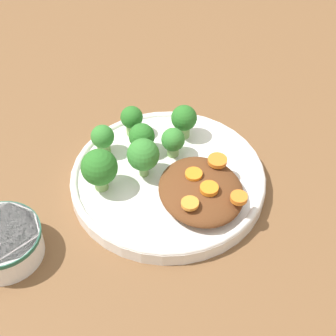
{
  "coord_description": "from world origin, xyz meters",
  "views": [
    {
      "loc": [
        -0.49,
        0.17,
        0.57
      ],
      "look_at": [
        0.0,
        0.0,
        0.03
      ],
      "focal_mm": 60.0,
      "sensor_mm": 36.0,
      "label": 1
    }
  ],
  "objects": [
    {
      "name": "carrot_slice_3",
      "position": [
        -0.09,
        -0.06,
        0.05
      ],
      "size": [
        0.02,
        0.02,
        0.01
      ],
      "primitive_type": "cylinder",
      "color": "orange",
      "rests_on": "stew_mound"
    },
    {
      "name": "carrot_slice_2",
      "position": [
        -0.02,
        -0.06,
        0.05
      ],
      "size": [
        0.03,
        0.03,
        0.01
      ],
      "primitive_type": "cylinder",
      "color": "orange",
      "rests_on": "stew_mound"
    },
    {
      "name": "carrot_slice_0",
      "position": [
        -0.08,
        -0.0,
        0.05
      ],
      "size": [
        0.02,
        0.02,
        0.0
      ],
      "primitive_type": "cylinder",
      "color": "orange",
      "rests_on": "stew_mound"
    },
    {
      "name": "broccoli_floret_1",
      "position": [
        0.04,
        -0.02,
        0.05
      ],
      "size": [
        0.03,
        0.03,
        0.04
      ],
      "color": "#7FA85B",
      "rests_on": "plate"
    },
    {
      "name": "broccoli_floret_0",
      "position": [
        0.01,
        0.09,
        0.06
      ],
      "size": [
        0.05,
        0.05,
        0.06
      ],
      "color": "#7FA85B",
      "rests_on": "plate"
    },
    {
      "name": "broccoli_floret_2",
      "position": [
        0.01,
        0.03,
        0.05
      ],
      "size": [
        0.04,
        0.04,
        0.06
      ],
      "color": "#7FA85B",
      "rests_on": "plate"
    },
    {
      "name": "stew_mound",
      "position": [
        -0.05,
        -0.03,
        0.03
      ],
      "size": [
        0.12,
        0.11,
        0.03
      ],
      "primitive_type": "ellipsoid",
      "color": "#5B3319",
      "rests_on": "plate"
    },
    {
      "name": "broccoli_floret_3",
      "position": [
        0.07,
        0.07,
        0.05
      ],
      "size": [
        0.03,
        0.03,
        0.05
      ],
      "color": "#759E51",
      "rests_on": "plate"
    },
    {
      "name": "dip_bowl",
      "position": [
        -0.04,
        0.23,
        0.02
      ],
      "size": [
        0.1,
        0.1,
        0.04
      ],
      "color": "white",
      "rests_on": "ground_plane"
    },
    {
      "name": "broccoli_floret_5",
      "position": [
        0.1,
        0.02,
        0.05
      ],
      "size": [
        0.03,
        0.03,
        0.05
      ],
      "color": "#7FA85B",
      "rests_on": "plate"
    },
    {
      "name": "carrot_slice_1",
      "position": [
        -0.07,
        -0.03,
        0.05
      ],
      "size": [
        0.02,
        0.02,
        0.01
      ],
      "primitive_type": "cylinder",
      "color": "orange",
      "rests_on": "stew_mound"
    },
    {
      "name": "broccoli_floret_6",
      "position": [
        0.06,
        0.02,
        0.05
      ],
      "size": [
        0.04,
        0.04,
        0.05
      ],
      "color": "#759E51",
      "rests_on": "plate"
    },
    {
      "name": "broccoli_floret_4",
      "position": [
        0.07,
        -0.05,
        0.05
      ],
      "size": [
        0.04,
        0.04,
        0.05
      ],
      "color": "#7FA85B",
      "rests_on": "plate"
    },
    {
      "name": "plate",
      "position": [
        0.0,
        0.0,
        0.01
      ],
      "size": [
        0.26,
        0.26,
        0.02
      ],
      "color": "white",
      "rests_on": "ground_plane"
    },
    {
      "name": "carrot_slice_4",
      "position": [
        -0.04,
        -0.02,
        0.05
      ],
      "size": [
        0.02,
        0.02,
        0.0
      ],
      "primitive_type": "cylinder",
      "color": "orange",
      "rests_on": "stew_mound"
    },
    {
      "name": "ground_plane",
      "position": [
        0.0,
        0.0,
        0.0
      ],
      "size": [
        4.0,
        4.0,
        0.0
      ],
      "primitive_type": "plane",
      "color": "brown"
    }
  ]
}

